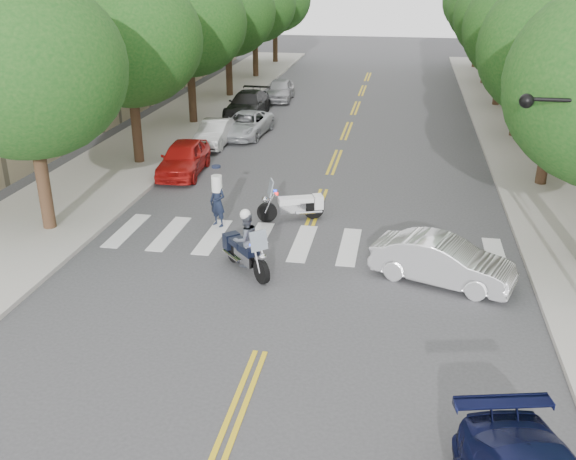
% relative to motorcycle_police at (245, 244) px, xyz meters
% --- Properties ---
extents(ground, '(140.00, 140.00, 0.00)m').
position_rel_motorcycle_police_xyz_m(ground, '(1.39, -4.21, -0.89)').
color(ground, '#38383A').
rests_on(ground, ground).
extents(sidewalk_left, '(5.00, 60.00, 0.15)m').
position_rel_motorcycle_police_xyz_m(sidewalk_left, '(-8.11, 17.79, -0.81)').
color(sidewalk_left, '#9E9991').
rests_on(sidewalk_left, ground).
extents(sidewalk_right, '(5.00, 60.00, 0.15)m').
position_rel_motorcycle_police_xyz_m(sidewalk_right, '(10.89, 17.79, -0.81)').
color(sidewalk_right, '#9E9991').
rests_on(sidewalk_right, ground).
extents(tree_l_0, '(6.40, 6.40, 8.45)m').
position_rel_motorcycle_police_xyz_m(tree_l_0, '(-7.41, 1.79, 4.67)').
color(tree_l_0, '#382316').
rests_on(tree_l_0, ground).
extents(tree_l_1, '(6.40, 6.40, 8.45)m').
position_rel_motorcycle_police_xyz_m(tree_l_1, '(-7.41, 9.79, 4.67)').
color(tree_l_1, '#382316').
rests_on(tree_l_1, ground).
extents(tree_l_2, '(6.40, 6.40, 8.45)m').
position_rel_motorcycle_police_xyz_m(tree_l_2, '(-7.41, 17.79, 4.67)').
color(tree_l_2, '#382316').
rests_on(tree_l_2, ground).
extents(tree_l_3, '(6.40, 6.40, 8.45)m').
position_rel_motorcycle_police_xyz_m(tree_l_3, '(-7.41, 25.79, 4.67)').
color(tree_l_3, '#382316').
rests_on(tree_l_3, ground).
extents(tree_l_4, '(6.40, 6.40, 8.45)m').
position_rel_motorcycle_police_xyz_m(tree_l_4, '(-7.41, 33.79, 4.67)').
color(tree_l_4, '#382316').
rests_on(tree_l_4, ground).
extents(tree_r_1, '(6.40, 6.40, 8.45)m').
position_rel_motorcycle_police_xyz_m(tree_r_1, '(10.19, 9.79, 4.67)').
color(tree_r_1, '#382316').
rests_on(tree_r_1, ground).
extents(tree_r_2, '(6.40, 6.40, 8.45)m').
position_rel_motorcycle_police_xyz_m(tree_r_2, '(10.19, 17.79, 4.67)').
color(tree_r_2, '#382316').
rests_on(tree_r_2, ground).
extents(tree_r_3, '(6.40, 6.40, 8.45)m').
position_rel_motorcycle_police_xyz_m(tree_r_3, '(10.19, 25.79, 4.67)').
color(tree_r_3, '#382316').
rests_on(tree_r_3, ground).
extents(tree_r_4, '(6.40, 6.40, 8.45)m').
position_rel_motorcycle_police_xyz_m(tree_r_4, '(10.19, 33.79, 4.67)').
color(tree_r_4, '#382316').
rests_on(tree_r_4, ground).
extents(tree_r_5, '(6.40, 6.40, 8.45)m').
position_rel_motorcycle_police_xyz_m(tree_r_5, '(10.19, 41.79, 4.67)').
color(tree_r_5, '#382316').
rests_on(tree_r_5, ground).
extents(motorcycle_police, '(1.85, 2.00, 2.00)m').
position_rel_motorcycle_police_xyz_m(motorcycle_police, '(0.00, 0.00, 0.00)').
color(motorcycle_police, black).
rests_on(motorcycle_police, ground).
extents(motorcycle_parked, '(2.34, 1.18, 1.57)m').
position_rel_motorcycle_police_xyz_m(motorcycle_parked, '(0.82, 4.35, -0.34)').
color(motorcycle_parked, black).
rests_on(motorcycle_parked, ground).
extents(officer_standing, '(0.78, 0.69, 1.79)m').
position_rel_motorcycle_police_xyz_m(officer_standing, '(-1.78, 3.26, 0.01)').
color(officer_standing, black).
rests_on(officer_standing, ground).
extents(convertible, '(4.32, 2.70, 1.34)m').
position_rel_motorcycle_police_xyz_m(convertible, '(5.79, 0.29, -0.22)').
color(convertible, white).
rests_on(convertible, ground).
extents(parked_car_a, '(2.03, 4.38, 1.45)m').
position_rel_motorcycle_police_xyz_m(parked_car_a, '(-4.91, 8.79, -0.16)').
color(parked_car_a, '#B01512').
rests_on(parked_car_a, ground).
extents(parked_car_b, '(1.37, 3.83, 1.26)m').
position_rel_motorcycle_police_xyz_m(parked_car_b, '(-4.91, 13.60, -0.26)').
color(parked_car_b, silver).
rests_on(parked_car_b, ground).
extents(parked_car_c, '(2.45, 4.67, 1.25)m').
position_rel_motorcycle_police_xyz_m(parked_car_c, '(-3.81, 15.70, -0.26)').
color(parked_car_c, '#ABAEB3').
rests_on(parked_car_c, ground).
extents(parked_car_d, '(2.13, 5.05, 1.45)m').
position_rel_motorcycle_police_xyz_m(parked_car_d, '(-4.82, 20.29, -0.16)').
color(parked_car_d, black).
rests_on(parked_car_d, ground).
extents(parked_car_e, '(1.90, 4.23, 1.41)m').
position_rel_motorcycle_police_xyz_m(parked_car_e, '(-3.81, 25.29, -0.18)').
color(parked_car_e, '#98989D').
rests_on(parked_car_e, ground).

